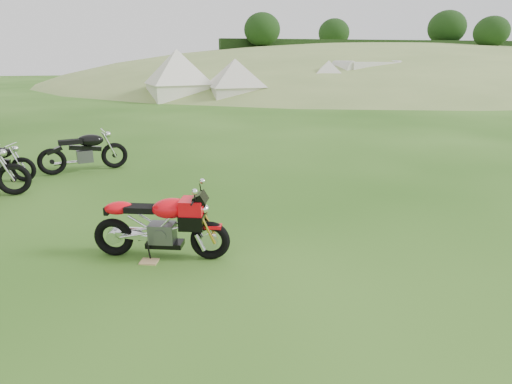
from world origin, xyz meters
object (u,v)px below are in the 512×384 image
object	(u,v)px
plywood_board	(149,262)
caravan	(366,79)
sport_motorcycle	(160,220)
vintage_moto_b	(83,150)
tent_mid	(235,80)
tent_right	(328,79)
tent_left	(178,76)

from	to	relation	value
plywood_board	caravan	distance (m)	25.76
sport_motorcycle	caravan	bearing A→B (deg)	74.97
sport_motorcycle	caravan	xyz separation A→B (m)	(14.02, 21.34, 0.60)
vintage_moto_b	tent_mid	size ratio (longest dim) A/B	0.67
plywood_board	caravan	size ratio (longest dim) A/B	0.05
sport_motorcycle	vintage_moto_b	size ratio (longest dim) A/B	0.92
tent_mid	caravan	distance (m)	9.16
sport_motorcycle	plywood_board	xyz separation A→B (m)	(-0.18, -0.13, -0.53)
tent_right	caravan	distance (m)	3.23
sport_motorcycle	tent_mid	xyz separation A→B (m)	(4.93, 20.21, 0.73)
tent_mid	caravan	bearing A→B (deg)	4.14
plywood_board	sport_motorcycle	bearing A→B (deg)	34.85
plywood_board	vintage_moto_b	xyz separation A→B (m)	(-1.46, 5.18, 0.50)
plywood_board	tent_mid	xyz separation A→B (m)	(5.11, 20.33, 1.26)
tent_left	tent_mid	bearing A→B (deg)	-34.69
plywood_board	tent_right	distance (m)	23.41
tent_left	tent_mid	distance (m)	3.58
caravan	plywood_board	bearing A→B (deg)	-136.86
vintage_moto_b	tent_left	xyz separation A→B (m)	(3.30, 16.62, 0.91)
sport_motorcycle	tent_left	world-z (taller)	tent_left
caravan	tent_right	bearing A→B (deg)	-177.41
tent_right	plywood_board	bearing A→B (deg)	-99.19
plywood_board	tent_left	world-z (taller)	tent_left
vintage_moto_b	caravan	distance (m)	22.60
sport_motorcycle	vintage_moto_b	bearing A→B (deg)	126.28
tent_left	tent_right	size ratio (longest dim) A/B	1.16
sport_motorcycle	tent_mid	bearing A→B (deg)	94.57
plywood_board	tent_mid	distance (m)	21.00
sport_motorcycle	tent_right	size ratio (longest dim) A/B	0.63
tent_right	caravan	world-z (taller)	tent_right
tent_left	tent_right	bearing A→B (deg)	-18.10
vintage_moto_b	tent_right	world-z (taller)	tent_right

